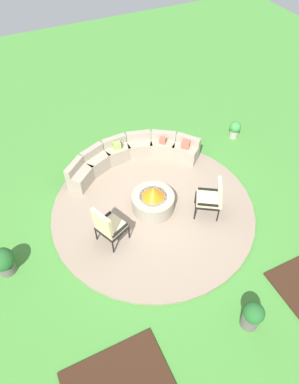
{
  "coord_description": "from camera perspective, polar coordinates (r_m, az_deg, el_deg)",
  "views": [
    {
      "loc": [
        -2.43,
        -4.87,
        6.61
      ],
      "look_at": [
        0.0,
        0.2,
        0.45
      ],
      "focal_mm": 31.95,
      "sensor_mm": 36.0,
      "label": 1
    }
  ],
  "objects": [
    {
      "name": "potted_plant_1",
      "position": [
        7.01,
        16.8,
        -19.13
      ],
      "size": [
        0.4,
        0.4,
        0.7
      ],
      "color": "#605B56",
      "rests_on": "ground_plane"
    },
    {
      "name": "potted_plant_2",
      "position": [
        10.76,
        14.06,
        10.2
      ],
      "size": [
        0.34,
        0.34,
        0.55
      ],
      "color": "#A89E8E",
      "rests_on": "ground_plane"
    },
    {
      "name": "ground_plane",
      "position": [
        8.56,
        0.58,
        -2.92
      ],
      "size": [
        24.0,
        24.0,
        0.0
      ],
      "primitive_type": "plane",
      "color": "#478C38"
    },
    {
      "name": "fire_pit",
      "position": [
        8.3,
        0.6,
        -1.44
      ],
      "size": [
        1.04,
        1.04,
        0.72
      ],
      "color": "#9E937F",
      "rests_on": "patio_circle"
    },
    {
      "name": "lounge_chair_front_right",
      "position": [
        8.15,
        10.37,
        -0.89
      ],
      "size": [
        0.79,
        0.8,
        1.04
      ],
      "rotation": [
        0.0,
        0.0,
        7.29
      ],
      "color": "black",
      "rests_on": "patio_circle"
    },
    {
      "name": "patio_circle",
      "position": [
        8.54,
        0.58,
        -2.8
      ],
      "size": [
        5.02,
        5.02,
        0.06
      ],
      "primitive_type": "cylinder",
      "color": "gray",
      "rests_on": "ground_plane"
    },
    {
      "name": "lounge_chair_front_left",
      "position": [
        7.5,
        -6.92,
        -5.63
      ],
      "size": [
        0.75,
        0.75,
        1.15
      ],
      "rotation": [
        0.0,
        0.0,
        5.13
      ],
      "color": "black",
      "rests_on": "patio_circle"
    },
    {
      "name": "curved_stone_bench",
      "position": [
        9.48,
        -3.02,
        6.2
      ],
      "size": [
        3.75,
        1.44,
        0.69
      ],
      "color": "#9E937F",
      "rests_on": "patio_circle"
    },
    {
      "name": "potted_plant_0",
      "position": [
        7.88,
        -23.22,
        -10.52
      ],
      "size": [
        0.5,
        0.5,
        0.69
      ],
      "color": "#605B56",
      "rests_on": "ground_plane"
    }
  ]
}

